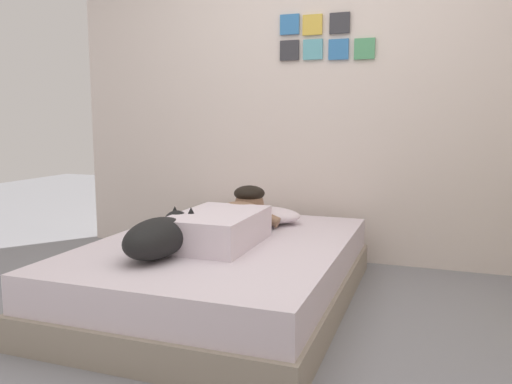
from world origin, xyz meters
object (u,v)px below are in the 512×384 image
object	(u,v)px
cell_phone	(162,249)
person_lying	(228,221)
bed	(223,271)
dog	(160,236)
coffee_cup	(260,225)
pillow	(263,215)

from	to	relation	value
cell_phone	person_lying	bearing A→B (deg)	55.02
person_lying	bed	bearing A→B (deg)	-97.30
cell_phone	dog	bearing A→B (deg)	-62.73
person_lying	coffee_cup	xyz separation A→B (m)	(0.10, 0.27, -0.07)
bed	person_lying	world-z (taller)	person_lying
pillow	coffee_cup	xyz separation A→B (m)	(0.06, -0.24, -0.02)
pillow	cell_phone	bearing A→B (deg)	-108.17
dog	coffee_cup	world-z (taller)	dog
dog	cell_phone	world-z (taller)	dog
dog	cell_phone	bearing A→B (deg)	117.27
pillow	coffee_cup	world-z (taller)	pillow
pillow	cell_phone	world-z (taller)	pillow
coffee_cup	person_lying	bearing A→B (deg)	-110.24
person_lying	pillow	bearing A→B (deg)	85.56
bed	person_lying	distance (m)	0.29
person_lying	dog	size ratio (longest dim) A/B	1.60
dog	coffee_cup	distance (m)	0.79
dog	pillow	bearing A→B (deg)	77.22
bed	cell_phone	world-z (taller)	cell_phone
bed	pillow	size ratio (longest dim) A/B	3.68
pillow	person_lying	size ratio (longest dim) A/B	0.57
coffee_cup	cell_phone	world-z (taller)	coffee_cup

